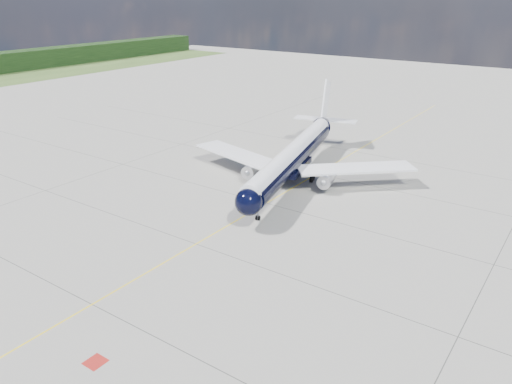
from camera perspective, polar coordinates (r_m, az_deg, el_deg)
ground at (r=74.40m, az=3.33°, el=-0.04°), size 320.00×320.00×0.00m
taxiway_centerline at (r=70.50m, az=1.19°, el=-1.29°), size 0.16×160.00×0.01m
red_marking at (r=44.43m, az=-17.88°, el=-18.00°), size 1.60×1.60×0.01m
main_airliner at (r=78.43m, az=4.44°, el=4.23°), size 35.89×44.40×13.00m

